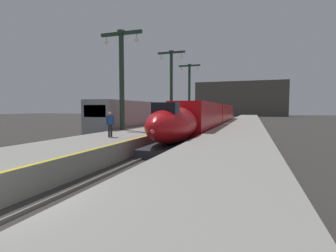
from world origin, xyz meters
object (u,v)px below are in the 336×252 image
at_px(station_column_mid, 122,70).
at_px(station_column_distant, 189,87).
at_px(station_column_far, 171,80).
at_px(passenger_far_waiting, 110,122).
at_px(highspeed_train_main, 209,117).
at_px(regional_train_adjacent, 163,114).
at_px(rolling_suitcase, 162,124).
at_px(passenger_near_edge, 154,117).

height_order(station_column_mid, station_column_distant, station_column_distant).
bearing_deg(station_column_mid, station_column_far, 90.00).
bearing_deg(station_column_far, passenger_far_waiting, -83.92).
bearing_deg(highspeed_train_main, regional_train_adjacent, 146.77).
bearing_deg(rolling_suitcase, passenger_far_waiting, -90.43).
relative_size(station_column_distant, passenger_near_edge, 5.92).
xyz_separation_m(regional_train_adjacent, rolling_suitcase, (4.41, -12.71, -0.77)).
distance_m(station_column_mid, passenger_near_edge, 6.72).
height_order(highspeed_train_main, passenger_near_edge, highspeed_train_main).
height_order(station_column_mid, station_column_far, station_column_far).
distance_m(station_column_mid, rolling_suitcase, 7.04).
distance_m(highspeed_train_main, station_column_far, 8.27).
distance_m(station_column_far, rolling_suitcase, 11.77).
bearing_deg(highspeed_train_main, passenger_far_waiting, -102.24).
height_order(station_column_far, passenger_near_edge, station_column_far).
relative_size(station_column_far, rolling_suitcase, 10.31).
distance_m(station_column_distant, passenger_near_edge, 20.86).
height_order(station_column_far, station_column_distant, station_column_far).
xyz_separation_m(station_column_mid, passenger_far_waiting, (2.13, -5.54, -4.33)).
xyz_separation_m(regional_train_adjacent, passenger_far_waiting, (4.33, -22.67, -0.09)).
xyz_separation_m(regional_train_adjacent, station_column_mid, (2.20, -17.13, 4.24)).
distance_m(passenger_far_waiting, rolling_suitcase, 9.99).
xyz_separation_m(regional_train_adjacent, station_column_distant, (2.20, 8.10, 4.88)).
relative_size(station_column_far, passenger_near_edge, 5.99).
bearing_deg(regional_train_adjacent, station_column_mid, -82.68).
bearing_deg(regional_train_adjacent, rolling_suitcase, -70.87).
bearing_deg(station_column_mid, rolling_suitcase, 63.49).
distance_m(station_column_mid, station_column_distant, 25.25).
xyz_separation_m(station_column_far, rolling_suitcase, (2.21, -10.04, -5.72)).
height_order(station_column_distant, passenger_near_edge, station_column_distant).
height_order(highspeed_train_main, station_column_far, station_column_far).
bearing_deg(passenger_near_edge, station_column_distant, 93.23).
xyz_separation_m(station_column_distant, passenger_near_edge, (1.14, -20.22, -4.97)).
height_order(regional_train_adjacent, station_column_mid, station_column_mid).
xyz_separation_m(station_column_distant, rolling_suitcase, (2.21, -20.81, -5.66)).
bearing_deg(regional_train_adjacent, station_column_distant, 74.81).
bearing_deg(station_column_far, passenger_near_edge, -83.12).
bearing_deg(station_column_far, regional_train_adjacent, 129.56).
bearing_deg(station_column_distant, highspeed_train_main, -66.25).
distance_m(regional_train_adjacent, station_column_distant, 9.71).
distance_m(regional_train_adjacent, passenger_near_edge, 12.57).
relative_size(regional_train_adjacent, station_column_distant, 3.66).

